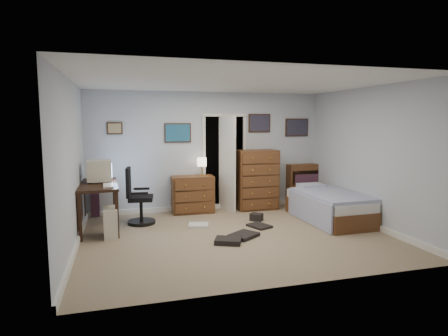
# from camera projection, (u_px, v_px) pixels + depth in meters

# --- Properties ---
(floor) EXTENTS (5.00, 4.00, 0.02)m
(floor) POSITION_uv_depth(u_px,v_px,m) (236.00, 236.00, 6.21)
(floor) COLOR gray
(floor) RESTS_ON ground
(computer_desk) EXTENTS (0.71, 1.43, 0.81)m
(computer_desk) POSITION_uv_depth(u_px,v_px,m) (93.00, 194.00, 6.50)
(computer_desk) COLOR black
(computer_desk) RESTS_ON floor
(crt_monitor) EXTENTS (0.44, 0.41, 0.39)m
(crt_monitor) POSITION_uv_depth(u_px,v_px,m) (99.00, 171.00, 6.63)
(crt_monitor) COLOR beige
(crt_monitor) RESTS_ON computer_desk
(keyboard) EXTENTS (0.18, 0.44, 0.03)m
(keyboard) POSITION_uv_depth(u_px,v_px,m) (108.00, 185.00, 6.22)
(keyboard) COLOR beige
(keyboard) RESTS_ON computer_desk
(pc_tower) EXTENTS (0.24, 0.46, 0.49)m
(pc_tower) POSITION_uv_depth(u_px,v_px,m) (111.00, 222.00, 6.11)
(pc_tower) COLOR beige
(pc_tower) RESTS_ON floor
(office_chair) EXTENTS (0.57, 0.57, 1.05)m
(office_chair) POSITION_uv_depth(u_px,v_px,m) (138.00, 202.00, 6.88)
(office_chair) COLOR black
(office_chair) RESTS_ON floor
(media_stack) EXTENTS (0.16, 0.16, 0.79)m
(media_stack) POSITION_uv_depth(u_px,v_px,m) (95.00, 197.00, 7.45)
(media_stack) COLOR maroon
(media_stack) RESTS_ON floor
(low_dresser) EXTENTS (0.88, 0.46, 0.77)m
(low_dresser) POSITION_uv_depth(u_px,v_px,m) (193.00, 194.00, 7.76)
(low_dresser) COLOR brown
(low_dresser) RESTS_ON floor
(table_lamp) EXTENTS (0.20, 0.20, 0.37)m
(table_lamp) POSITION_uv_depth(u_px,v_px,m) (202.00, 163.00, 7.73)
(table_lamp) COLOR gold
(table_lamp) RESTS_ON low_dresser
(doorway) EXTENTS (0.96, 1.12, 2.05)m
(doorway) POSITION_uv_depth(u_px,v_px,m) (221.00, 161.00, 8.35)
(doorway) COLOR black
(doorway) RESTS_ON floor
(tall_dresser) EXTENTS (0.88, 0.53, 1.28)m
(tall_dresser) POSITION_uv_depth(u_px,v_px,m) (256.00, 179.00, 8.07)
(tall_dresser) COLOR brown
(tall_dresser) RESTS_ON floor
(headboard_bookcase) EXTENTS (1.03, 0.28, 0.93)m
(headboard_bookcase) POSITION_uv_depth(u_px,v_px,m) (309.00, 183.00, 8.55)
(headboard_bookcase) COLOR brown
(headboard_bookcase) RESTS_ON floor
(bed) EXTENTS (1.02, 1.85, 0.60)m
(bed) POSITION_uv_depth(u_px,v_px,m) (328.00, 206.00, 7.14)
(bed) COLOR brown
(bed) RESTS_ON floor
(wall_posters) EXTENTS (4.38, 0.04, 0.60)m
(wall_posters) POSITION_uv_depth(u_px,v_px,m) (234.00, 128.00, 8.04)
(wall_posters) COLOR #331E11
(wall_posters) RESTS_ON floor
(floor_clutter) EXTENTS (1.50, 1.50, 0.14)m
(floor_clutter) POSITION_uv_depth(u_px,v_px,m) (237.00, 230.00, 6.37)
(floor_clutter) COLOR black
(floor_clutter) RESTS_ON floor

